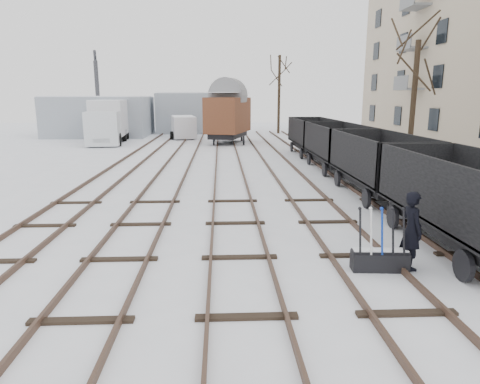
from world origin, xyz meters
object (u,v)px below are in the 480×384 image
at_px(crane, 100,115).
at_px(box_van_wagon, 228,114).
at_px(ground_frame, 380,259).
at_px(panel_van, 183,127).
at_px(freight_wagon_a, 466,215).
at_px(lorry, 108,121).
at_px(worker, 412,230).

bearing_deg(crane, box_van_wagon, -42.39).
bearing_deg(ground_frame, panel_van, 106.71).
bearing_deg(box_van_wagon, crane, 168.55).
height_order(freight_wagon_a, crane, crane).
distance_m(freight_wagon_a, crane, 39.21).
bearing_deg(lorry, crane, 105.13).
xyz_separation_m(lorry, panel_van, (6.24, 4.37, -0.80)).
distance_m(ground_frame, freight_wagon_a, 3.11).
relative_size(worker, lorry, 0.22).
distance_m(worker, lorry, 32.55).
bearing_deg(crane, worker, -78.77).
bearing_deg(worker, crane, 18.99).
bearing_deg(lorry, panel_van, 29.32).
xyz_separation_m(freight_wagon_a, panel_van, (-10.10, 32.37, 0.16)).
bearing_deg(freight_wagon_a, worker, -149.10).
bearing_deg(panel_van, crane, 157.31).
bearing_deg(box_van_wagon, panel_van, 147.93).
distance_m(box_van_wagon, crane, 14.81).
distance_m(lorry, crane, 6.85).
xyz_separation_m(worker, panel_van, (-8.10, 33.57, 0.19)).
height_order(ground_frame, panel_van, panel_van).
xyz_separation_m(worker, box_van_wagon, (-3.75, 28.56, 1.62)).
bearing_deg(worker, lorry, 19.92).
relative_size(worker, freight_wagon_a, 0.30).
height_order(worker, crane, crane).
relative_size(box_van_wagon, panel_van, 1.23).
bearing_deg(crane, lorry, -83.22).
xyz_separation_m(freight_wagon_a, lorry, (-16.35, 28.01, 0.96)).
distance_m(worker, crane, 39.37).
relative_size(lorry, crane, 0.99).
relative_size(ground_frame, lorry, 0.18).
bearing_deg(worker, ground_frame, 91.37).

